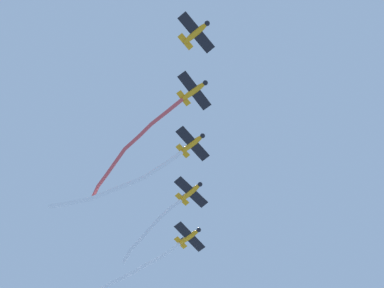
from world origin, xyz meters
The scene contains 9 objects.
airplane_lead centered at (-1.34, 0.75, 86.39)m, with size 7.14×5.36×1.77m.
airplane_left_wing centered at (4.87, 7.61, 86.64)m, with size 7.18×5.42×1.77m.
smoke_trail_left_wing centered at (4.39, 22.90, 87.87)m, with size 3.17×25.96×3.38m.
airplane_right_wing centered at (11.07, 14.48, 86.89)m, with size 7.14×5.36×1.77m.
smoke_trail_right_wing centered at (7.07, 29.16, 86.82)m, with size 10.51×24.03×1.57m.
airplane_slot centered at (17.27, 21.35, 87.14)m, with size 7.08×5.28×1.77m.
smoke_trail_slot centered at (17.40, 32.51, 87.54)m, with size 2.65×17.90×1.81m.
airplane_trail centered at (23.48, 28.22, 87.39)m, with size 7.14×5.37×1.77m.
smoke_trail_trail centered at (21.32, 39.06, 86.81)m, with size 4.95×17.36×1.93m.
Camera 1 is at (-11.59, -9.05, 7.67)m, focal length 48.04 mm.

